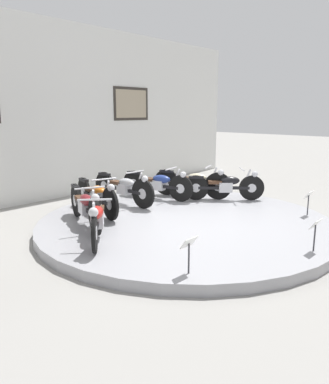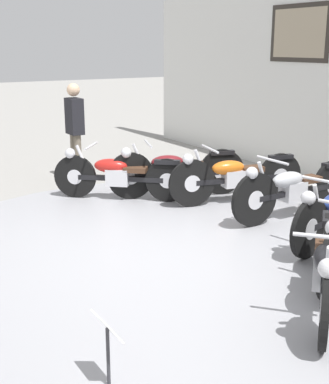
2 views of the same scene
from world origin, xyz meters
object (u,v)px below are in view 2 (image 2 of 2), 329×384
at_px(motorcycle_maroon, 174,170).
at_px(info_placard_front_right, 107,336).
at_px(motorcycle_orange, 234,175).
at_px(visitor_standing, 75,126).
at_px(motorcycle_silver, 293,188).
at_px(motorcycle_red, 118,174).
at_px(motorcycle_black, 326,267).

bearing_deg(motorcycle_maroon, info_placard_front_right, -37.87).
bearing_deg(motorcycle_orange, visitor_standing, -159.92).
distance_m(motorcycle_silver, visitor_standing, 4.19).
bearing_deg(motorcycle_red, motorcycle_orange, 52.98).
height_order(motorcycle_silver, motorcycle_black, motorcycle_silver).
xyz_separation_m(motorcycle_black, info_placard_front_right, (0.03, -2.02, -0.00)).
relative_size(motorcycle_black, visitor_standing, 0.88).
bearing_deg(motorcycle_maroon, motorcycle_silver, 24.95).
bearing_deg(motorcycle_maroon, visitor_standing, -166.63).
distance_m(motorcycle_orange, motorcycle_silver, 0.95).
xyz_separation_m(motorcycle_red, motorcycle_orange, (0.99, 1.32, 0.02)).
distance_m(motorcycle_maroon, info_placard_front_right, 4.54).
xyz_separation_m(motorcycle_orange, motorcycle_silver, (0.93, 0.20, 0.01)).
xyz_separation_m(motorcycle_maroon, motorcycle_silver, (1.62, 0.75, -0.00)).
xyz_separation_m(motorcycle_silver, visitor_standing, (-3.96, -1.31, 0.39)).
xyz_separation_m(info_placard_front_right, visitor_standing, (-5.92, 2.23, 0.42)).
bearing_deg(info_placard_front_right, motorcycle_silver, 118.96).
height_order(motorcycle_maroon, info_placard_front_right, motorcycle_maroon).
relative_size(motorcycle_red, motorcycle_orange, 0.77).
distance_m(motorcycle_red, motorcycle_orange, 1.65).
xyz_separation_m(motorcycle_maroon, motorcycle_orange, (0.69, 0.55, -0.01)).
bearing_deg(info_placard_front_right, motorcycle_black, 90.97).
height_order(motorcycle_red, motorcycle_silver, motorcycle_silver).
distance_m(motorcycle_black, visitor_standing, 5.91).
height_order(motorcycle_maroon, motorcycle_orange, motorcycle_maroon).
relative_size(motorcycle_maroon, motorcycle_silver, 0.95).
height_order(motorcycle_orange, visitor_standing, visitor_standing).
relative_size(motorcycle_orange, motorcycle_silver, 0.97).
relative_size(info_placard_front_right, visitor_standing, 0.30).
bearing_deg(motorcycle_orange, motorcycle_maroon, -141.44).
distance_m(motorcycle_red, visitor_standing, 2.09).
height_order(motorcycle_red, motorcycle_black, motorcycle_red).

